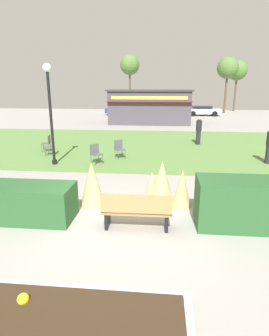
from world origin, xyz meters
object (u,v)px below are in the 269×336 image
(cafe_chair_west, at_px, (47,142))
(cafe_chair_east, at_px, (119,148))
(park_bench, at_px, (137,211))
(parked_car_center_slot, at_px, (163,110))
(cafe_chair_north, at_px, (96,152))
(parked_car_west_slot, at_px, (122,110))
(tree_right_bg, at_px, (237,71))
(lamppost_mid, at_px, (50,103))
(food_kiosk, at_px, (150,107))
(tree_center_bg, at_px, (228,68))
(trash_bin, at_px, (242,199))
(person_standing, at_px, (199,130))
(cafe_chair_center, at_px, (51,145))
(parked_car_east_slot, at_px, (203,110))
(tree_left_bg, at_px, (130,65))

(cafe_chair_west, xyz_separation_m, cafe_chair_east, (4.10, -1.06, 0.00))
(park_bench, xyz_separation_m, parked_car_center_slot, (0.57, 30.12, 0.16))
(cafe_chair_north, relative_size, parked_car_west_slot, 0.21)
(cafe_chair_west, distance_m, tree_right_bg, 34.23)
(lamppost_mid, bearing_deg, cafe_chair_north, 9.14)
(food_kiosk, xyz_separation_m, tree_center_bg, (9.67, 12.63, 4.24))
(trash_bin, xyz_separation_m, person_standing, (0.01, 10.05, 0.40))
(park_bench, height_order, lamppost_mid, lamppost_mid)
(cafe_chair_center, bearing_deg, lamppost_mid, -64.18)
(parked_car_east_slot, bearing_deg, tree_left_bg, 146.25)
(parked_car_center_slot, xyz_separation_m, tree_right_bg, (10.53, 7.56, 5.07))
(parked_car_west_slot, distance_m, tree_right_bg, 18.16)
(cafe_chair_east, bearing_deg, cafe_chair_center, 176.15)
(trash_bin, relative_size, parked_car_east_slot, 0.22)
(tree_left_bg, bearing_deg, cafe_chair_north, -86.42)
(parked_car_east_slot, xyz_separation_m, tree_right_bg, (5.56, 7.56, 5.07))
(lamppost_mid, xyz_separation_m, cafe_chair_center, (-0.82, 1.69, -2.20))
(person_standing, xyz_separation_m, tree_right_bg, (8.32, 26.56, 4.85))
(cafe_chair_west, xyz_separation_m, tree_center_bg, (14.61, 25.95, 5.32))
(tree_left_bg, xyz_separation_m, tree_right_bg, (15.44, 0.96, -0.77))
(trash_bin, xyz_separation_m, parked_car_center_slot, (-2.19, 29.05, 0.18))
(cafe_chair_east, distance_m, tree_center_bg, 29.47)
(cafe_chair_west, bearing_deg, person_standing, 18.89)
(lamppost_mid, distance_m, tree_left_bg, 31.21)
(person_standing, xyz_separation_m, tree_left_bg, (-7.12, 25.60, 5.62))
(park_bench, bearing_deg, parked_car_west_slot, 98.72)
(person_standing, bearing_deg, tree_center_bg, 58.00)
(person_standing, bearing_deg, lamppost_mid, -159.59)
(cafe_chair_west, height_order, parked_car_center_slot, parked_car_center_slot)
(person_standing, relative_size, tree_right_bg, 0.24)
(cafe_chair_center, bearing_deg, tree_right_bg, 61.85)
(cafe_chair_center, xyz_separation_m, parked_car_west_slot, (0.47, 22.69, 0.12))
(parked_car_west_slot, bearing_deg, food_kiosk, -65.21)
(person_standing, bearing_deg, parked_car_west_slot, 94.37)
(tree_center_bg, bearing_deg, food_kiosk, -127.44)
(parked_car_east_slot, bearing_deg, food_kiosk, -125.98)
(food_kiosk, relative_size, person_standing, 4.68)
(lamppost_mid, distance_m, cafe_chair_west, 3.59)
(park_bench, relative_size, food_kiosk, 0.22)
(parked_car_center_slot, bearing_deg, tree_right_bg, 35.68)
(person_standing, bearing_deg, food_kiosk, 91.36)
(person_standing, distance_m, tree_center_bg, 24.42)
(parked_car_west_slot, distance_m, parked_car_east_slot, 10.16)
(parked_car_center_slot, bearing_deg, cafe_chair_north, -97.09)
(park_bench, relative_size, parked_car_west_slot, 0.40)
(trash_bin, distance_m, tree_center_bg, 34.13)
(trash_bin, distance_m, cafe_chair_north, 7.18)
(parked_car_west_slot, height_order, tree_left_bg, tree_left_bg)
(lamppost_mid, distance_m, parked_car_west_slot, 24.47)
(cafe_chair_east, distance_m, tree_right_bg, 33.40)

